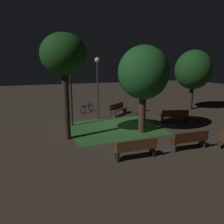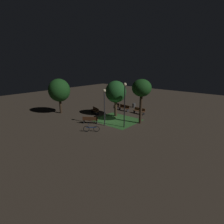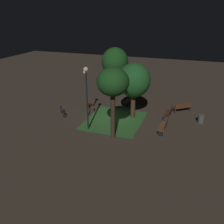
# 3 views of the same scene
# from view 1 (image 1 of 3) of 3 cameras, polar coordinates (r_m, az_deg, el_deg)

# --- Properties ---
(ground_plane) EXTENTS (60.00, 60.00, 0.00)m
(ground_plane) POSITION_cam_1_polar(r_m,az_deg,el_deg) (13.49, 2.64, -3.69)
(ground_plane) COLOR #3D3328
(grass_lawn) EXTENTS (5.44, 4.68, 0.01)m
(grass_lawn) POSITION_cam_1_polar(r_m,az_deg,el_deg) (12.98, 0.54, -4.32)
(grass_lawn) COLOR #2D6028
(grass_lawn) RESTS_ON ground
(bench_back_row) EXTENTS (1.82, 0.54, 0.88)m
(bench_back_row) POSITION_cam_1_polar(r_m,az_deg,el_deg) (8.82, 6.51, -9.64)
(bench_back_row) COLOR brown
(bench_back_row) RESTS_ON ground
(bench_front_right) EXTENTS (1.82, 0.57, 0.88)m
(bench_front_right) POSITION_cam_1_polar(r_m,az_deg,el_deg) (10.30, 20.28, -7.02)
(bench_front_right) COLOR #422314
(bench_front_right) RESTS_ON ground
(bench_front_left) EXTENTS (1.86, 1.00, 0.88)m
(bench_front_left) POSITION_cam_1_polar(r_m,az_deg,el_deg) (14.67, 16.58, -0.91)
(bench_front_left) COLOR brown
(bench_front_left) RESTS_ON ground
(bench_path_side) EXTENTS (1.74, 1.44, 0.88)m
(bench_path_side) POSITION_cam_1_polar(r_m,az_deg,el_deg) (16.22, 1.72, 0.92)
(bench_path_side) COLOR #512D19
(bench_path_side) RESTS_ON ground
(tree_near_wall) EXTENTS (2.79, 2.79, 4.85)m
(tree_near_wall) POSITION_cam_1_polar(r_m,az_deg,el_deg) (11.74, 8.53, 10.33)
(tree_near_wall) COLOR #423021
(tree_near_wall) RESTS_ON ground
(tree_back_right) EXTENTS (3.04, 3.04, 5.00)m
(tree_back_right) POSITION_cam_1_polar(r_m,az_deg,el_deg) (19.20, 21.19, 10.57)
(tree_back_right) COLOR #38281C
(tree_back_right) RESTS_ON ground
(tree_back_left) EXTENTS (2.25, 2.25, 5.32)m
(tree_back_left) POSITION_cam_1_polar(r_m,az_deg,el_deg) (10.76, -12.94, 14.54)
(tree_back_left) COLOR #38281C
(tree_back_left) RESTS_ON ground
(lamp_post_near_wall) EXTENTS (0.36, 0.36, 5.03)m
(lamp_post_near_wall) POSITION_cam_1_polar(r_m,az_deg,el_deg) (13.18, -11.27, 10.59)
(lamp_post_near_wall) COLOR black
(lamp_post_near_wall) RESTS_ON ground
(lamp_post_plaza_west) EXTENTS (0.36, 0.36, 4.29)m
(lamp_post_plaza_west) POSITION_cam_1_polar(r_m,az_deg,el_deg) (14.69, -3.93, 9.32)
(lamp_post_plaza_west) COLOR #333338
(lamp_post_plaza_west) RESTS_ON ground
(bicycle) EXTENTS (1.34, 1.20, 0.93)m
(bicycle) POSITION_cam_1_polar(r_m,az_deg,el_deg) (17.21, -6.82, 1.07)
(bicycle) COLOR black
(bicycle) RESTS_ON ground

